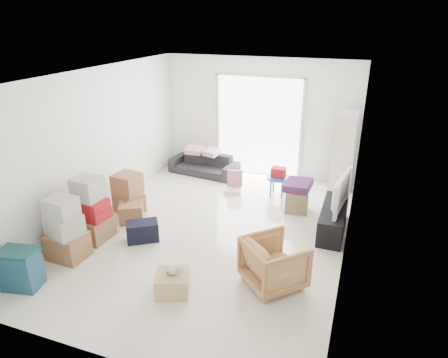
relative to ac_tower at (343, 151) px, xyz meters
name	(u,v)px	position (x,y,z in m)	size (l,w,h in m)	color
room_shell	(210,159)	(-1.95, -2.65, 0.48)	(4.98, 6.48, 3.18)	white
sliding_door	(258,123)	(-1.95, 0.33, 0.37)	(2.10, 0.04, 2.33)	white
ac_tower	(343,151)	(0.00, 0.00, 0.00)	(0.45, 0.30, 1.75)	silver
tv_console	(333,219)	(0.05, -1.88, -0.65)	(0.41, 1.37, 0.46)	black
television	(335,204)	(0.05, -1.88, -0.35)	(1.05, 0.60, 0.14)	black
sofa	(204,161)	(-3.13, -0.15, -0.55)	(1.65, 0.48, 0.64)	black
pillow_left	(194,144)	(-3.38, -0.13, -0.16)	(0.42, 0.34, 0.13)	#C7919E
pillow_right	(211,146)	(-2.94, -0.15, -0.16)	(0.39, 0.31, 0.13)	#C7919E
armchair	(274,261)	(-0.58, -3.73, -0.49)	(0.75, 0.71, 0.78)	tan
storage_bins	(20,269)	(-3.85, -4.99, -0.58)	(0.57, 0.45, 0.59)	navy
box_stack_a	(65,232)	(-3.75, -4.16, -0.42)	(0.61, 0.55, 1.02)	#936342
box_stack_b	(91,213)	(-3.75, -3.54, -0.39)	(0.63, 0.56, 1.11)	#936342
box_stack_c	(128,194)	(-3.72, -2.47, -0.50)	(0.64, 0.59, 0.78)	#936342
loose_box	(131,212)	(-3.48, -2.78, -0.70)	(0.42, 0.42, 0.35)	#936342
duffel_bag	(143,231)	(-2.93, -3.31, -0.71)	(0.52, 0.31, 0.34)	black
ottoman	(297,200)	(-0.69, -1.32, -0.66)	(0.43, 0.43, 0.43)	olive
blanket	(298,187)	(-0.69, -1.32, -0.38)	(0.47, 0.47, 0.14)	#4F2052
kids_table	(278,176)	(-1.20, -0.75, -0.44)	(0.49, 0.49, 0.62)	#1953B2
toy_walker	(234,186)	(-2.13, -0.90, -0.75)	(0.42, 0.39, 0.47)	silver
wood_crate	(172,283)	(-1.83, -4.37, -0.73)	(0.44, 0.44, 0.29)	tan
plush_bunny	(174,271)	(-1.81, -4.36, -0.53)	(0.25, 0.15, 0.12)	#B2ADA8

